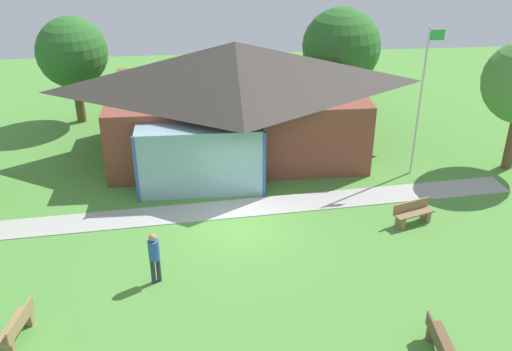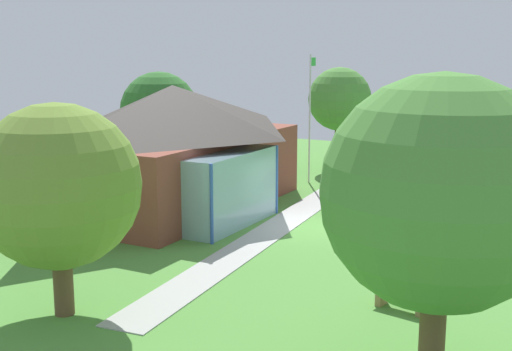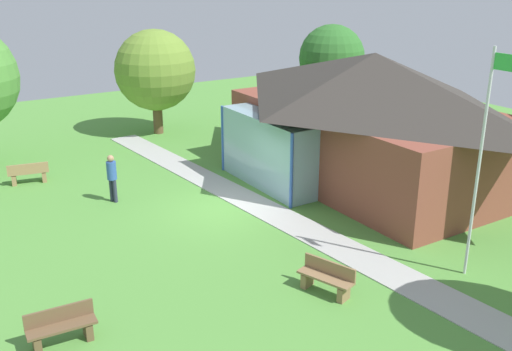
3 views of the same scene
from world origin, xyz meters
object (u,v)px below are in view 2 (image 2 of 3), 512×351
flagpole (310,113)px  tree_behind_pavilion_right (159,111)px  pavilion (176,145)px  tree_east_hedge (340,100)px  bench_mid_right (377,186)px  tree_lawn_corner (439,194)px  bench_front_left (403,294)px  visitor_strolling_lawn (367,226)px  tree_west_hedge (58,187)px

flagpole → tree_behind_pavilion_right: size_ratio=1.17×
pavilion → tree_east_hedge: tree_east_hedge is taller
bench_mid_right → tree_east_hedge: size_ratio=0.29×
tree_lawn_corner → tree_east_hedge: tree_lawn_corner is taller
bench_front_left → visitor_strolling_lawn: 4.20m
pavilion → bench_front_left: pavilion is taller
tree_behind_pavilion_right → tree_lawn_corner: bearing=-131.3°
tree_behind_pavilion_right → flagpole: bearing=-79.6°
pavilion → visitor_strolling_lawn: size_ratio=6.73×
visitor_strolling_lawn → bench_front_left: bearing=7.8°
bench_mid_right → visitor_strolling_lawn: bearing=-2.9°
bench_front_left → tree_lawn_corner: (-3.30, -1.49, 3.32)m
bench_mid_right → pavilion: bearing=-66.9°
bench_front_left → flagpole: bearing=-47.3°
flagpole → tree_east_hedge: size_ratio=1.13×
visitor_strolling_lawn → tree_east_hedge: bearing=-179.0°
visitor_strolling_lawn → tree_west_hedge: size_ratio=0.34×
tree_west_hedge → tree_behind_pavilion_right: tree_behind_pavilion_right is taller
flagpole → tree_lawn_corner: (-17.06, -10.01, 0.35)m
visitor_strolling_lawn → tree_east_hedge: 16.05m
tree_west_hedge → bench_front_left: bearing=-59.8°
tree_west_hedge → tree_east_hedge: 22.21m
pavilion → tree_west_hedge: (-10.72, -4.11, 0.60)m
tree_lawn_corner → tree_west_hedge: tree_lawn_corner is taller
pavilion → bench_mid_right: pavilion is taller
tree_lawn_corner → bench_mid_right: bearing=21.3°
bench_mid_right → bench_front_left: (-12.48, -4.68, 0.00)m
flagpole → tree_east_hedge: flagpole is taller
pavilion → tree_west_hedge: 11.50m
pavilion → bench_mid_right: (5.93, -6.61, -2.17)m
pavilion → tree_behind_pavilion_right: tree_behind_pavilion_right is taller
bench_mid_right → bench_front_left: bearing=1.8°
tree_west_hedge → visitor_strolling_lawn: bearing=-33.1°
bench_mid_right → tree_lawn_corner: tree_lawn_corner is taller
visitor_strolling_lawn → tree_behind_pavilion_right: (8.77, 14.16, 2.23)m
tree_lawn_corner → pavilion: bearing=52.4°
bench_mid_right → tree_lawn_corner: size_ratio=0.26×
tree_east_hedge → visitor_strolling_lawn: bearing=-155.7°
bench_mid_right → tree_west_hedge: size_ratio=0.30×
tree_behind_pavilion_right → tree_east_hedge: tree_east_hedge is taller
tree_behind_pavilion_right → tree_east_hedge: 9.53m
pavilion → tree_lawn_corner: size_ratio=1.96×
flagpole → bench_front_left: flagpole is taller
flagpole → visitor_strolling_lawn: flagpole is taller
bench_front_left → tree_west_hedge: 8.75m
bench_front_left → tree_behind_pavilion_right: bearing=-26.2°
pavilion → tree_east_hedge: bearing=-13.0°
visitor_strolling_lawn → tree_behind_pavilion_right: 16.80m
bench_mid_right → tree_behind_pavilion_right: 11.98m
bench_mid_right → visitor_strolling_lawn: size_ratio=0.90×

